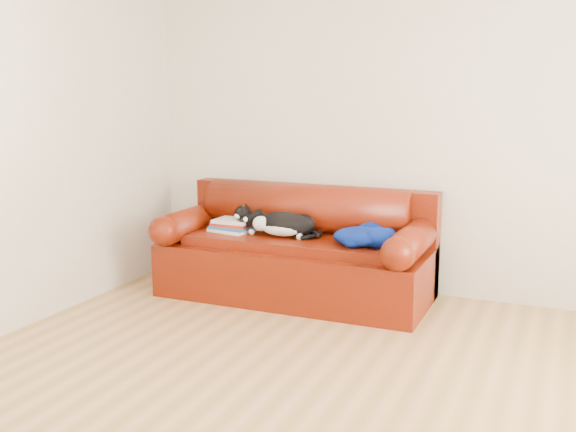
{
  "coord_description": "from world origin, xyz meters",
  "views": [
    {
      "loc": [
        1.22,
        -3.27,
        1.63
      ],
      "look_at": [
        -0.78,
        1.35,
        0.68
      ],
      "focal_mm": 42.0,
      "sensor_mm": 36.0,
      "label": 1
    }
  ],
  "objects_px": {
    "book_stack": "(233,225)",
    "blanket": "(364,236)",
    "sofa_base": "(295,268)",
    "cat": "(283,225)"
  },
  "relations": [
    {
      "from": "cat",
      "to": "blanket",
      "type": "relative_size",
      "value": 1.29
    },
    {
      "from": "cat",
      "to": "blanket",
      "type": "bearing_deg",
      "value": -17.85
    },
    {
      "from": "sofa_base",
      "to": "book_stack",
      "type": "height_order",
      "value": "book_stack"
    },
    {
      "from": "sofa_base",
      "to": "book_stack",
      "type": "relative_size",
      "value": 5.74
    },
    {
      "from": "book_stack",
      "to": "blanket",
      "type": "relative_size",
      "value": 0.69
    },
    {
      "from": "book_stack",
      "to": "blanket",
      "type": "height_order",
      "value": "blanket"
    },
    {
      "from": "sofa_base",
      "to": "cat",
      "type": "relative_size",
      "value": 3.08
    },
    {
      "from": "blanket",
      "to": "cat",
      "type": "bearing_deg",
      "value": 177.72
    },
    {
      "from": "book_stack",
      "to": "sofa_base",
      "type": "bearing_deg",
      "value": 5.63
    },
    {
      "from": "blanket",
      "to": "book_stack",
      "type": "bearing_deg",
      "value": 178.03
    }
  ]
}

